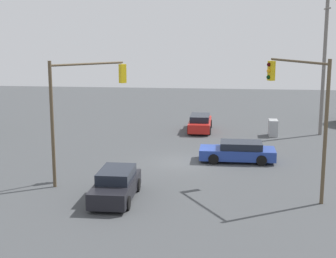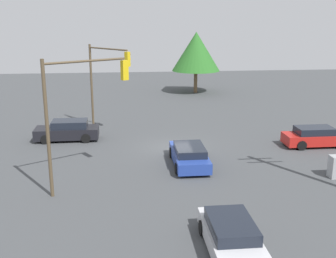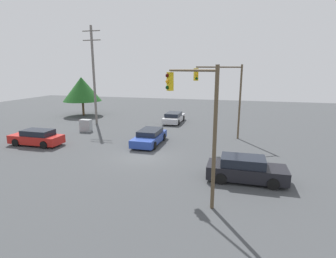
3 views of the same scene
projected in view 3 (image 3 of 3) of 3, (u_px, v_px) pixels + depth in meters
ground_plane at (143, 156)px, 20.04m from camera, size 80.00×80.00×0.00m
sedan_red at (37, 138)px, 22.87m from camera, size 4.62×1.85×1.37m
sedan_blue at (150, 137)px, 23.27m from camera, size 2.07×4.74×1.27m
sedan_dark at (245, 169)px, 15.45m from camera, size 4.56×1.92×1.48m
sedan_silver at (174, 118)px, 32.64m from camera, size 2.01×4.80×1.28m
traffic_signal_main at (224, 89)px, 23.60m from camera, size 4.13×2.63×6.93m
traffic_signal_cross at (194, 108)px, 13.00m from camera, size 3.22×3.50×6.68m
utility_pole_tall at (94, 74)px, 30.60m from camera, size 2.20×0.28×11.34m
electrical_cabinet at (86, 125)px, 28.02m from camera, size 1.19×0.67×1.27m
tree_left at (82, 89)px, 37.07m from camera, size 5.33×5.33×5.46m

